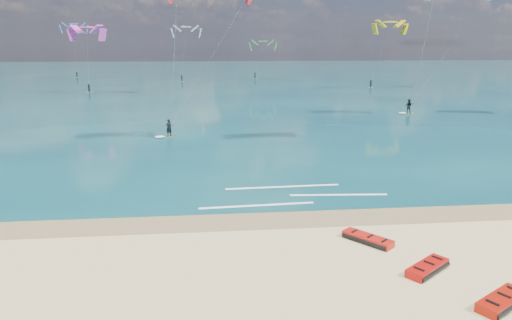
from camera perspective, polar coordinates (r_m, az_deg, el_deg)
The scene contains 10 objects.
ground at distance 58.54m, azimuth -3.24°, elevation 6.09°, with size 320.00×320.00×0.00m, color tan.
wet_sand_strip at distance 22.65m, azimuth 0.92°, elevation -7.52°, with size 320.00×2.40×0.01m, color brown.
sea at distance 122.19m, azimuth -4.59°, elevation 10.42°, with size 320.00×200.00×0.04m, color #0B3640.
packed_kite_left at distance 19.08m, azimuth 20.59°, elevation -12.92°, with size 2.29×1.01×0.37m, color #AE0E09, non-canonical shape.
packed_kite_mid at distance 20.89m, azimuth 13.75°, elevation -9.94°, with size 2.43×0.98×0.36m, color red, non-canonical shape.
packed_kite_right at distance 17.89m, azimuth 28.33°, elevation -15.71°, with size 2.38×1.06×0.38m, color #A01306, non-canonical shape.
kitesurfer_main at distance 39.51m, azimuth -8.48°, elevation 12.86°, with size 9.79×6.58×14.52m.
kitesurfer_far at distance 57.27m, azimuth 21.34°, elevation 13.45°, with size 8.36×7.22×16.25m.
shoreline_foam at distance 26.20m, azimuth 4.45°, elevation -4.37°, with size 10.74×3.63×0.01m.
distant_kites at distance 97.37m, azimuth -7.67°, elevation 12.69°, with size 70.64×40.04×12.82m.
Camera 1 is at (-2.43, -17.87, 8.47)m, focal length 32.00 mm.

